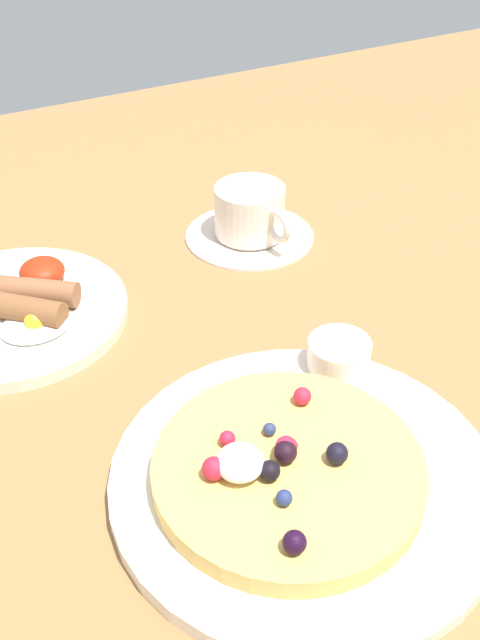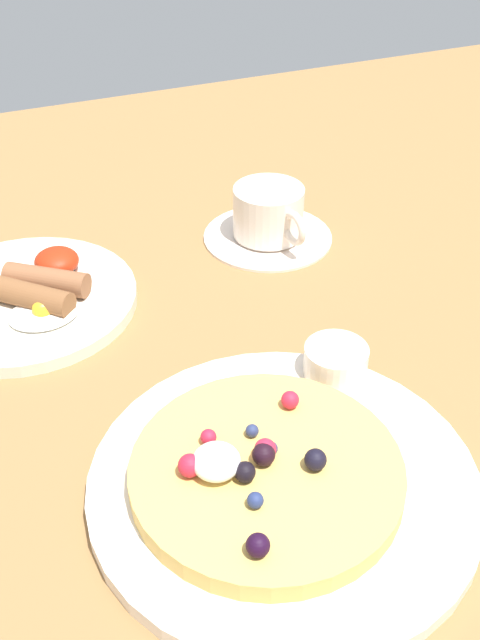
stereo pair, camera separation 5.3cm
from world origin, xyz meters
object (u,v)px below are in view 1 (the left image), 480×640
(pancake_plate, at_px, (304,479))
(breakfast_plate, at_px, (13,313))
(coffee_saucer, at_px, (249,235))
(syrup_ramekin, at_px, (339,354))
(coffee_cup, at_px, (251,210))

(pancake_plate, bearing_deg, breakfast_plate, 113.85)
(pancake_plate, height_order, coffee_saucer, pancake_plate)
(syrup_ramekin, bearing_deg, pancake_plate, -135.21)
(syrup_ramekin, height_order, breakfast_plate, syrup_ramekin)
(coffee_cup, bearing_deg, breakfast_plate, -174.83)
(syrup_ramekin, xyz_separation_m, breakfast_plate, (-0.23, 0.22, -0.02))
(pancake_plate, relative_size, breakfast_plate, 1.31)
(pancake_plate, relative_size, coffee_cup, 2.69)
(pancake_plate, height_order, syrup_ramekin, syrup_ramekin)
(breakfast_plate, xyz_separation_m, coffee_cup, (0.28, 0.03, 0.03))
(syrup_ramekin, distance_m, coffee_saucer, 0.26)
(pancake_plate, distance_m, coffee_saucer, 0.37)
(pancake_plate, xyz_separation_m, syrup_ramekin, (0.09, 0.09, 0.02))
(syrup_ramekin, bearing_deg, breakfast_plate, 135.77)
(pancake_plate, height_order, breakfast_plate, same)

